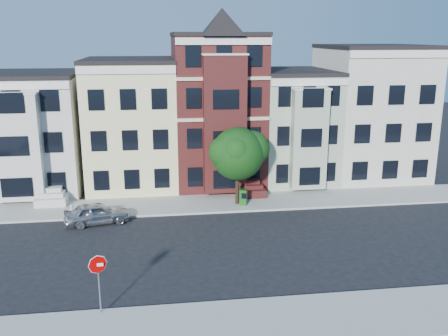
{
  "coord_description": "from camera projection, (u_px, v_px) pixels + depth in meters",
  "views": [
    {
      "loc": [
        -5.04,
        -26.58,
        12.04
      ],
      "look_at": [
        -1.02,
        2.61,
        4.2
      ],
      "focal_mm": 40.0,
      "sensor_mm": 36.0,
      "label": 1
    }
  ],
  "objects": [
    {
      "name": "parked_car",
      "position": [
        97.0,
        213.0,
        32.8
      ],
      "size": [
        4.48,
        2.57,
        1.43
      ],
      "primitive_type": "imported",
      "rotation": [
        0.0,
        0.0,
        1.79
      ],
      "color": "#A1A3A9",
      "rests_on": "ground"
    },
    {
      "name": "fire_hydrant",
      "position": [
        72.0,
        211.0,
        34.15
      ],
      "size": [
        0.21,
        0.21,
        0.58
      ],
      "primitive_type": "cylinder",
      "rotation": [
        0.0,
        0.0,
        -0.03
      ],
      "color": "beige",
      "rests_on": "far_sidewalk"
    },
    {
      "name": "house_white",
      "position": [
        31.0,
        133.0,
        39.96
      ],
      "size": [
        8.0,
        9.0,
        9.0
      ],
      "primitive_type": "cube",
      "color": "beige",
      "rests_on": "ground"
    },
    {
      "name": "house_brown",
      "position": [
        217.0,
        110.0,
        41.55
      ],
      "size": [
        7.0,
        9.0,
        12.0
      ],
      "primitive_type": "cube",
      "color": "#3F1513",
      "rests_on": "ground"
    },
    {
      "name": "far_sidewalk",
      "position": [
        228.0,
        203.0,
        36.85
      ],
      "size": [
        60.0,
        4.0,
        0.15
      ],
      "primitive_type": "cube",
      "color": "#9E9B93",
      "rests_on": "ground"
    },
    {
      "name": "street_tree",
      "position": [
        237.0,
        157.0,
        35.58
      ],
      "size": [
        6.8,
        6.8,
        6.95
      ],
      "primitive_type": null,
      "rotation": [
        0.0,
        0.0,
        0.15
      ],
      "color": "#164812",
      "rests_on": "far_sidewalk"
    },
    {
      "name": "newspaper_box",
      "position": [
        243.0,
        197.0,
        36.06
      ],
      "size": [
        0.64,
        0.6,
        1.15
      ],
      "primitive_type": "cube",
      "rotation": [
        0.0,
        0.0,
        -0.33
      ],
      "color": "#185317",
      "rests_on": "far_sidewalk"
    },
    {
      "name": "near_sidewalk",
      "position": [
        281.0,
        322.0,
        21.53
      ],
      "size": [
        60.0,
        4.0,
        0.15
      ],
      "primitive_type": "cube",
      "color": "#9E9B93",
      "rests_on": "ground"
    },
    {
      "name": "ground",
      "position": [
        247.0,
        248.0,
        29.21
      ],
      "size": [
        120.0,
        120.0,
        0.0
      ],
      "primitive_type": "plane",
      "color": "black"
    },
    {
      "name": "stop_sign",
      "position": [
        99.0,
        281.0,
        21.72
      ],
      "size": [
        0.86,
        0.16,
        3.11
      ],
      "primitive_type": null,
      "rotation": [
        0.0,
        0.0,
        0.05
      ],
      "color": "#B70101",
      "rests_on": "near_sidewalk"
    },
    {
      "name": "house_cream",
      "position": [
        370.0,
        113.0,
        43.46
      ],
      "size": [
        8.0,
        9.0,
        11.0
      ],
      "primitive_type": "cube",
      "color": "beige",
      "rests_on": "ground"
    },
    {
      "name": "house_green",
      "position": [
        292.0,
        126.0,
        42.79
      ],
      "size": [
        6.0,
        9.0,
        9.0
      ],
      "primitive_type": "cube",
      "color": "#9EAF95",
      "rests_on": "ground"
    },
    {
      "name": "house_yellow",
      "position": [
        132.0,
        124.0,
        40.88
      ],
      "size": [
        7.0,
        9.0,
        10.0
      ],
      "primitive_type": "cube",
      "color": "beige",
      "rests_on": "ground"
    }
  ]
}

